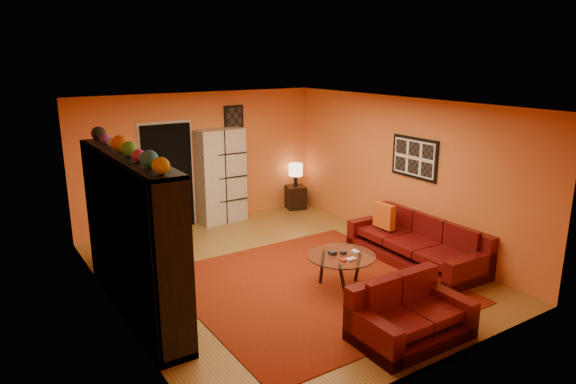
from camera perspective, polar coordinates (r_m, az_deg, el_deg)
floor at (r=8.13m, az=-0.69°, el=-8.83°), size 6.00×6.00×0.00m
ceiling at (r=7.47m, az=-0.75°, el=9.73°), size 6.00×6.00×0.00m
wall_back at (r=10.30m, az=-9.70°, el=3.66°), size 6.00×0.00×6.00m
wall_front at (r=5.53m, az=16.27°, el=-6.69°), size 6.00×0.00×6.00m
wall_left at (r=6.76m, az=-18.96°, el=-2.93°), size 0.00×6.00×6.00m
wall_right at (r=9.24m, az=12.50°, el=2.23°), size 0.00×6.00×6.00m
rug at (r=7.66m, az=2.80°, el=-10.39°), size 3.60×3.60×0.01m
doorway at (r=10.07m, az=-13.19°, el=1.59°), size 0.95×0.10×2.04m
wall_art_right at (r=8.97m, az=13.88°, el=3.72°), size 0.03×1.00×0.70m
wall_art_back at (r=10.48m, az=-6.04°, el=8.14°), size 0.42×0.03×0.52m
entertainment_unit at (r=6.89m, az=-16.97°, el=-4.62°), size 0.45×3.00×2.10m
tv at (r=6.90m, az=-16.48°, el=-5.05°), size 0.96×0.13×0.55m
sofa at (r=8.72m, az=14.39°, el=-5.64°), size 1.03×2.40×0.85m
loveseat at (r=6.46m, az=13.05°, el=-13.10°), size 1.41×0.85×0.85m
throw_pillow at (r=8.91m, az=10.63°, el=-2.62°), size 0.12×0.42×0.42m
coffee_table at (r=7.48m, az=5.92°, el=-7.34°), size 0.99×0.99×0.49m
storage_cabinet at (r=10.33m, az=-7.43°, el=1.76°), size 0.97×0.48×1.89m
bowl_chair at (r=8.84m, az=-17.37°, el=-5.35°), size 0.72×0.72×0.59m
side_table at (r=11.31m, az=0.86°, el=-0.58°), size 0.50×0.50×0.50m
table_lamp at (r=11.16m, az=0.87°, el=2.43°), size 0.30×0.30×0.50m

